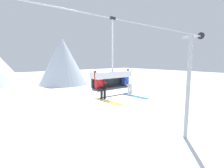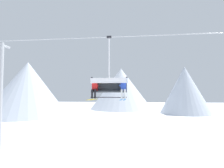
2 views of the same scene
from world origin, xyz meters
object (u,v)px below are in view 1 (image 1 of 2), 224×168
object	(u,v)px
skier_red	(100,85)
skier_blue	(127,82)
lift_tower_far	(188,86)
chairlift_chair	(112,77)

from	to	relation	value
skier_red	skier_blue	bearing A→B (deg)	0.00
skier_blue	skier_red	bearing A→B (deg)	180.00
skier_red	lift_tower_far	bearing A→B (deg)	5.10
chairlift_chair	skier_red	world-z (taller)	chairlift_chair
skier_red	skier_blue	world-z (taller)	same
lift_tower_far	chairlift_chair	distance (m)	9.64
lift_tower_far	chairlift_chair	world-z (taller)	lift_tower_far
lift_tower_far	skier_red	distance (m)	10.47
skier_red	skier_blue	distance (m)	1.72
lift_tower_far	skier_red	size ratio (longest dim) A/B	5.51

